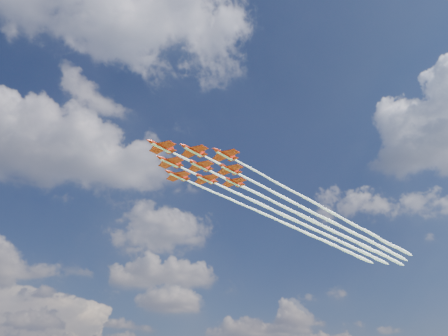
# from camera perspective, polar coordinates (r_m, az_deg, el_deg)

# --- Properties ---
(jet_lead) EXTENTS (134.96, 84.06, 3.10)m
(jet_lead) POSITION_cam_1_polar(r_m,az_deg,el_deg) (206.30, 7.73, -4.99)
(jet_lead) COLOR red
(jet_row2_port) EXTENTS (134.96, 84.06, 3.10)m
(jet_row2_port) POSITION_cam_1_polar(r_m,az_deg,el_deg) (210.73, 10.69, -5.24)
(jet_row2_port) COLOR red
(jet_row2_starb) EXTENTS (134.96, 84.06, 3.10)m
(jet_row2_starb) POSITION_cam_1_polar(r_m,az_deg,el_deg) (217.12, 7.82, -6.15)
(jet_row2_starb) COLOR red
(jet_row3_port) EXTENTS (134.96, 84.06, 3.10)m
(jet_row3_port) POSITION_cam_1_polar(r_m,az_deg,el_deg) (215.69, 13.52, -5.48)
(jet_row3_port) COLOR red
(jet_row3_centre) EXTENTS (134.96, 84.06, 3.10)m
(jet_row3_centre) POSITION_cam_1_polar(r_m,az_deg,el_deg) (221.57, 10.64, -6.37)
(jet_row3_centre) COLOR red
(jet_row3_starb) EXTENTS (134.96, 84.06, 3.10)m
(jet_row3_starb) POSITION_cam_1_polar(r_m,az_deg,el_deg) (228.02, 7.91, -7.20)
(jet_row3_starb) COLOR red
(jet_row4_port) EXTENTS (134.96, 84.06, 3.10)m
(jet_row4_port) POSITION_cam_1_polar(r_m,az_deg,el_deg) (226.53, 13.35, -6.57)
(jet_row4_port) COLOR red
(jet_row4_starb) EXTENTS (134.96, 84.06, 3.10)m
(jet_row4_starb) POSITION_cam_1_polar(r_m,az_deg,el_deg) (232.49, 10.60, -7.39)
(jet_row4_starb) COLOR red
(jet_tail) EXTENTS (134.96, 84.06, 3.10)m
(jet_tail) POSITION_cam_1_polar(r_m,az_deg,el_deg) (237.45, 13.19, -7.56)
(jet_tail) COLOR red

